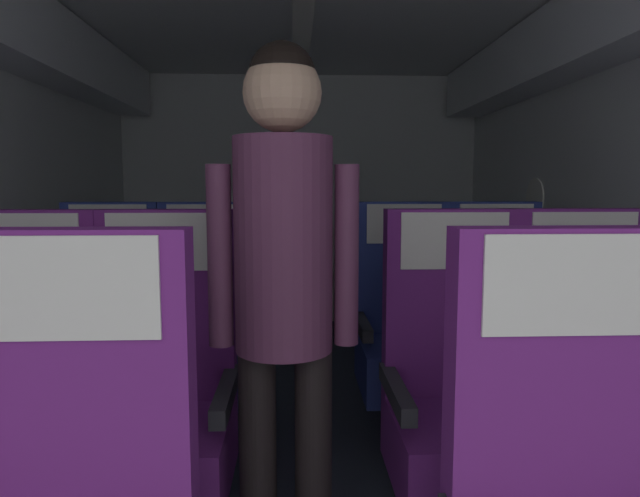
{
  "coord_description": "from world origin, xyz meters",
  "views": [
    {
      "loc": [
        -0.05,
        0.36,
        1.25
      ],
      "look_at": [
        0.06,
        2.88,
        0.96
      ],
      "focal_mm": 31.25,
      "sensor_mm": 36.0,
      "label": 1
    }
  ],
  "objects": [
    {
      "name": "ground",
      "position": [
        0.0,
        2.69,
        -0.01
      ],
      "size": [
        3.41,
        5.78,
        0.02
      ],
      "primitive_type": "cube",
      "color": "#2D3342"
    },
    {
      "name": "fuselage_shell",
      "position": [
        0.0,
        2.96,
        1.6
      ],
      "size": [
        3.29,
        5.43,
        2.27
      ],
      "color": "silver",
      "rests_on": "ground"
    },
    {
      "name": "seat_b_left_window",
      "position": [
        -0.98,
        2.18,
        0.49
      ],
      "size": [
        0.51,
        0.51,
        1.16
      ],
      "color": "#38383D",
      "rests_on": "ground"
    },
    {
      "name": "seat_b_left_aisle",
      "position": [
        -0.51,
        2.19,
        0.49
      ],
      "size": [
        0.51,
        0.51,
        1.16
      ],
      "color": "#38383D",
      "rests_on": "ground"
    },
    {
      "name": "seat_b_right_aisle",
      "position": [
        0.98,
        2.18,
        0.49
      ],
      "size": [
        0.51,
        0.51,
        1.16
      ],
      "color": "#38383D",
      "rests_on": "ground"
    },
    {
      "name": "seat_b_right_window",
      "position": [
        0.51,
        2.18,
        0.49
      ],
      "size": [
        0.51,
        0.51,
        1.16
      ],
      "color": "#38383D",
      "rests_on": "ground"
    },
    {
      "name": "seat_c_left_window",
      "position": [
        -0.98,
        3.08,
        0.49
      ],
      "size": [
        0.51,
        0.51,
        1.16
      ],
      "color": "#38383D",
      "rests_on": "ground"
    },
    {
      "name": "seat_c_left_aisle",
      "position": [
        -0.5,
        3.06,
        0.49
      ],
      "size": [
        0.51,
        0.51,
        1.16
      ],
      "color": "#38383D",
      "rests_on": "ground"
    },
    {
      "name": "seat_c_right_aisle",
      "position": [
        0.98,
        3.06,
        0.49
      ],
      "size": [
        0.51,
        0.51,
        1.16
      ],
      "color": "#38383D",
      "rests_on": "ground"
    },
    {
      "name": "seat_c_right_window",
      "position": [
        0.5,
        3.06,
        0.49
      ],
      "size": [
        0.51,
        0.51,
        1.16
      ],
      "color": "#38383D",
      "rests_on": "ground"
    },
    {
      "name": "flight_attendant",
      "position": [
        -0.08,
        1.93,
        1.01
      ],
      "size": [
        0.43,
        0.28,
        1.64
      ],
      "rotation": [
        0.0,
        0.0,
        2.82
      ],
      "color": "black",
      "rests_on": "ground"
    }
  ]
}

